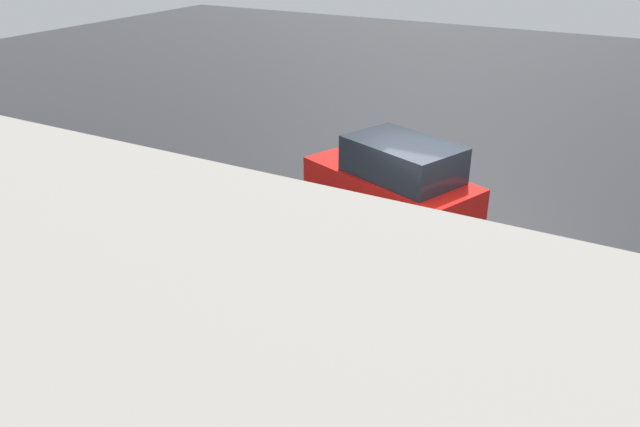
% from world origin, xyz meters
% --- Properties ---
extents(ground_plane, '(60.00, 60.00, 0.00)m').
position_xyz_m(ground_plane, '(0.00, 0.00, 0.00)').
color(ground_plane, black).
extents(kerb_strip, '(24.00, 3.20, 0.04)m').
position_xyz_m(kerb_strip, '(0.00, 4.20, 0.02)').
color(kerb_strip, slate).
rests_on(kerb_strip, ground).
extents(moving_hatchback, '(4.25, 2.98, 2.06)m').
position_xyz_m(moving_hatchback, '(0.85, -0.69, 1.03)').
color(moving_hatchback, red).
rests_on(moving_hatchback, ground).
extents(fire_hydrant, '(0.42, 0.31, 0.80)m').
position_xyz_m(fire_hydrant, '(3.29, 3.14, 0.40)').
color(fire_hydrant, red).
rests_on(fire_hydrant, ground).
extents(pedestrian, '(0.26, 0.57, 1.22)m').
position_xyz_m(pedestrian, '(4.27, 3.08, 0.68)').
color(pedestrian, blue).
rests_on(pedestrian, ground).
extents(metal_railing, '(8.50, 0.04, 1.05)m').
position_xyz_m(metal_railing, '(-0.68, 5.49, 0.74)').
color(metal_railing, '#B7BABF').
rests_on(metal_railing, ground).
extents(sign_post, '(0.07, 0.44, 2.40)m').
position_xyz_m(sign_post, '(4.11, 4.09, 1.58)').
color(sign_post, '#4C4C51').
rests_on(sign_post, ground).
extents(puddle_patch, '(3.49, 3.49, 0.01)m').
position_xyz_m(puddle_patch, '(2.04, -0.27, 0.00)').
color(puddle_patch, black).
rests_on(puddle_patch, ground).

